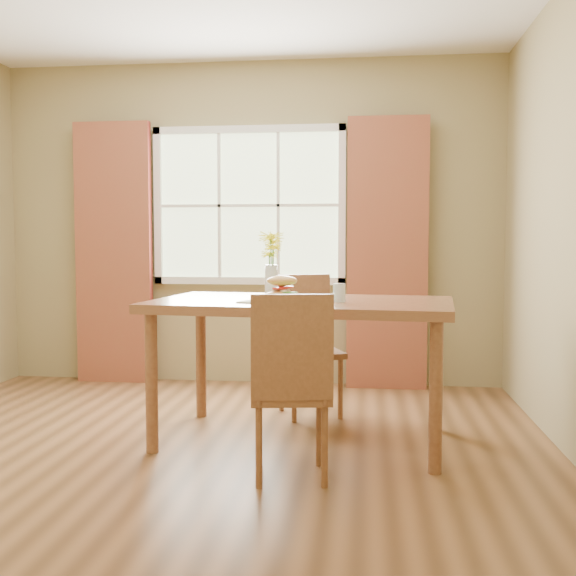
{
  "coord_description": "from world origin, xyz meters",
  "views": [
    {
      "loc": [
        0.98,
        -3.73,
        1.2
      ],
      "look_at": [
        0.52,
        0.19,
        0.93
      ],
      "focal_mm": 42.0,
      "sensor_mm": 36.0,
      "label": 1
    }
  ],
  "objects_px": {
    "chair_far": "(307,337)",
    "croissant_sandwich": "(282,287)",
    "dining_table": "(302,315)",
    "flower_vase": "(271,256)",
    "water_glass": "(339,293)",
    "chair_near": "(291,379)"
  },
  "relations": [
    {
      "from": "chair_far",
      "to": "croissant_sandwich",
      "type": "distance_m",
      "value": 0.93
    },
    {
      "from": "dining_table",
      "to": "flower_vase",
      "type": "height_order",
      "value": "flower_vase"
    },
    {
      "from": "chair_far",
      "to": "flower_vase",
      "type": "xyz_separation_m",
      "value": [
        -0.19,
        -0.44,
        0.58
      ]
    },
    {
      "from": "dining_table",
      "to": "water_glass",
      "type": "relative_size",
      "value": 17.32
    },
    {
      "from": "croissant_sandwich",
      "to": "chair_far",
      "type": "bearing_deg",
      "value": 77.94
    },
    {
      "from": "dining_table",
      "to": "chair_near",
      "type": "bearing_deg",
      "value": -82.77
    },
    {
      "from": "flower_vase",
      "to": "chair_near",
      "type": "bearing_deg",
      "value": -76.34
    },
    {
      "from": "flower_vase",
      "to": "dining_table",
      "type": "bearing_deg",
      "value": -49.09
    },
    {
      "from": "dining_table",
      "to": "chair_far",
      "type": "xyz_separation_m",
      "value": [
        -0.03,
        0.7,
        -0.24
      ]
    },
    {
      "from": "chair_near",
      "to": "croissant_sandwich",
      "type": "bearing_deg",
      "value": 92.95
    },
    {
      "from": "chair_near",
      "to": "chair_far",
      "type": "bearing_deg",
      "value": 83.03
    },
    {
      "from": "dining_table",
      "to": "flower_vase",
      "type": "relative_size",
      "value": 4.5
    },
    {
      "from": "chair_far",
      "to": "flower_vase",
      "type": "distance_m",
      "value": 0.76
    },
    {
      "from": "flower_vase",
      "to": "chair_far",
      "type": "bearing_deg",
      "value": 67.06
    },
    {
      "from": "chair_near",
      "to": "croissant_sandwich",
      "type": "xyz_separation_m",
      "value": [
        -0.12,
        0.57,
        0.42
      ]
    },
    {
      "from": "dining_table",
      "to": "chair_far",
      "type": "height_order",
      "value": "chair_far"
    },
    {
      "from": "croissant_sandwich",
      "to": "water_glass",
      "type": "distance_m",
      "value": 0.33
    },
    {
      "from": "dining_table",
      "to": "croissant_sandwich",
      "type": "distance_m",
      "value": 0.24
    },
    {
      "from": "water_glass",
      "to": "flower_vase",
      "type": "height_order",
      "value": "flower_vase"
    },
    {
      "from": "croissant_sandwich",
      "to": "flower_vase",
      "type": "xyz_separation_m",
      "value": [
        -0.11,
        0.39,
        0.17
      ]
    },
    {
      "from": "chair_near",
      "to": "flower_vase",
      "type": "bearing_deg",
      "value": 94.89
    },
    {
      "from": "chair_far",
      "to": "water_glass",
      "type": "xyz_separation_m",
      "value": [
        0.26,
        -0.8,
        0.37
      ]
    }
  ]
}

